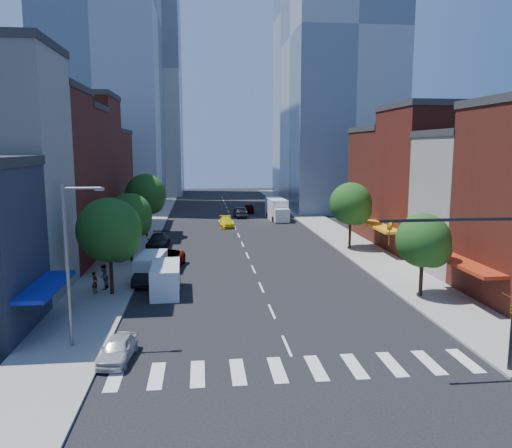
{
  "coord_description": "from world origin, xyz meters",
  "views": [
    {
      "loc": [
        -4.68,
        -26.46,
        11.12
      ],
      "look_at": [
        -0.32,
        12.96,
        5.0
      ],
      "focal_mm": 35.0,
      "sensor_mm": 36.0,
      "label": 1
    }
  ],
  "objects_px": {
    "taxi": "(226,222)",
    "traffic_car_far": "(249,208)",
    "parked_car_second": "(147,274)",
    "pedestrian_far": "(104,277)",
    "cargo_van_far": "(151,267)",
    "parked_car_rear": "(158,241)",
    "traffic_car_oncoming": "(240,212)",
    "box_truck": "(277,210)",
    "parked_car_front": "(118,349)",
    "pedestrian_near": "(95,283)",
    "parked_car_third": "(167,260)",
    "cargo_van_near": "(166,279)"
  },
  "relations": [
    {
      "from": "cargo_van_far",
      "to": "taxi",
      "type": "height_order",
      "value": "cargo_van_far"
    },
    {
      "from": "traffic_car_oncoming",
      "to": "box_truck",
      "type": "bearing_deg",
      "value": 145.23
    },
    {
      "from": "parked_car_front",
      "to": "pedestrian_far",
      "type": "relative_size",
      "value": 1.94
    },
    {
      "from": "pedestrian_far",
      "to": "cargo_van_far",
      "type": "bearing_deg",
      "value": 145.22
    },
    {
      "from": "parked_car_front",
      "to": "cargo_van_near",
      "type": "xyz_separation_m",
      "value": [
        1.68,
        12.08,
        0.48
      ]
    },
    {
      "from": "parked_car_third",
      "to": "cargo_van_near",
      "type": "relative_size",
      "value": 1.1
    },
    {
      "from": "traffic_car_oncoming",
      "to": "traffic_car_far",
      "type": "distance_m",
      "value": 5.82
    },
    {
      "from": "parked_car_second",
      "to": "pedestrian_near",
      "type": "xyz_separation_m",
      "value": [
        -3.61,
        -2.95,
        0.16
      ]
    },
    {
      "from": "traffic_car_oncoming",
      "to": "traffic_car_far",
      "type": "xyz_separation_m",
      "value": [
        1.97,
        5.47,
        -0.06
      ]
    },
    {
      "from": "taxi",
      "to": "traffic_car_far",
      "type": "xyz_separation_m",
      "value": [
        4.69,
        15.0,
        0.05
      ]
    },
    {
      "from": "cargo_van_near",
      "to": "pedestrian_far",
      "type": "height_order",
      "value": "cargo_van_near"
    },
    {
      "from": "cargo_van_far",
      "to": "pedestrian_near",
      "type": "relative_size",
      "value": 3.18
    },
    {
      "from": "cargo_van_near",
      "to": "cargo_van_far",
      "type": "bearing_deg",
      "value": 107.15
    },
    {
      "from": "parked_car_front",
      "to": "parked_car_rear",
      "type": "distance_m",
      "value": 29.9
    },
    {
      "from": "parked_car_front",
      "to": "traffic_car_oncoming",
      "type": "bearing_deg",
      "value": 85.12
    },
    {
      "from": "traffic_car_far",
      "to": "box_truck",
      "type": "height_order",
      "value": "box_truck"
    },
    {
      "from": "box_truck",
      "to": "pedestrian_near",
      "type": "height_order",
      "value": "box_truck"
    },
    {
      "from": "cargo_van_far",
      "to": "box_truck",
      "type": "distance_m",
      "value": 37.31
    },
    {
      "from": "parked_car_second",
      "to": "pedestrian_near",
      "type": "distance_m",
      "value": 4.66
    },
    {
      "from": "parked_car_third",
      "to": "pedestrian_near",
      "type": "bearing_deg",
      "value": -115.12
    },
    {
      "from": "cargo_van_far",
      "to": "pedestrian_near",
      "type": "bearing_deg",
      "value": -125.49
    },
    {
      "from": "taxi",
      "to": "traffic_car_oncoming",
      "type": "height_order",
      "value": "traffic_car_oncoming"
    },
    {
      "from": "parked_car_front",
      "to": "cargo_van_far",
      "type": "xyz_separation_m",
      "value": [
        0.15,
        16.55,
        0.41
      ]
    },
    {
      "from": "parked_car_third",
      "to": "cargo_van_far",
      "type": "xyz_separation_m",
      "value": [
        -1.08,
        -3.43,
        0.23
      ]
    },
    {
      "from": "traffic_car_far",
      "to": "pedestrian_far",
      "type": "bearing_deg",
      "value": 76.75
    },
    {
      "from": "box_truck",
      "to": "pedestrian_far",
      "type": "xyz_separation_m",
      "value": [
        -19.32,
        -36.97,
        -0.39
      ]
    },
    {
      "from": "parked_car_rear",
      "to": "cargo_van_far",
      "type": "xyz_separation_m",
      "value": [
        0.47,
        -13.35,
        0.26
      ]
    },
    {
      "from": "cargo_van_near",
      "to": "pedestrian_near",
      "type": "distance_m",
      "value": 5.31
    },
    {
      "from": "parked_car_third",
      "to": "traffic_car_oncoming",
      "type": "height_order",
      "value": "parked_car_third"
    },
    {
      "from": "box_truck",
      "to": "pedestrian_far",
      "type": "relative_size",
      "value": 4.15
    },
    {
      "from": "taxi",
      "to": "parked_car_third",
      "type": "bearing_deg",
      "value": -107.21
    },
    {
      "from": "taxi",
      "to": "traffic_car_far",
      "type": "bearing_deg",
      "value": 71.04
    },
    {
      "from": "parked_car_front",
      "to": "parked_car_second",
      "type": "relative_size",
      "value": 0.78
    },
    {
      "from": "pedestrian_near",
      "to": "taxi",
      "type": "bearing_deg",
      "value": -5.47
    },
    {
      "from": "taxi",
      "to": "parked_car_front",
      "type": "bearing_deg",
      "value": -101.83
    },
    {
      "from": "parked_car_second",
      "to": "parked_car_third",
      "type": "bearing_deg",
      "value": 80.65
    },
    {
      "from": "parked_car_second",
      "to": "cargo_van_near",
      "type": "height_order",
      "value": "cargo_van_near"
    },
    {
      "from": "cargo_van_near",
      "to": "pedestrian_near",
      "type": "relative_size",
      "value": 3.31
    },
    {
      "from": "parked_car_front",
      "to": "traffic_car_far",
      "type": "xyz_separation_m",
      "value": [
        12.64,
        59.04,
        0.1
      ]
    },
    {
      "from": "parked_car_front",
      "to": "parked_car_rear",
      "type": "bearing_deg",
      "value": 97.02
    },
    {
      "from": "parked_car_third",
      "to": "parked_car_front",
      "type": "bearing_deg",
      "value": -86.33
    },
    {
      "from": "parked_car_rear",
      "to": "parked_car_front",
      "type": "bearing_deg",
      "value": -86.28
    },
    {
      "from": "taxi",
      "to": "box_truck",
      "type": "bearing_deg",
      "value": 35.53
    },
    {
      "from": "parked_car_third",
      "to": "traffic_car_oncoming",
      "type": "distance_m",
      "value": 34.89
    },
    {
      "from": "traffic_car_oncoming",
      "to": "taxi",
      "type": "bearing_deg",
      "value": 70.5
    },
    {
      "from": "cargo_van_far",
      "to": "traffic_car_oncoming",
      "type": "xyz_separation_m",
      "value": [
        10.53,
        37.01,
        -0.25
      ]
    },
    {
      "from": "taxi",
      "to": "parked_car_rear",
      "type": "bearing_deg",
      "value": -121.93
    },
    {
      "from": "parked_car_second",
      "to": "traffic_car_far",
      "type": "xyz_separation_m",
      "value": [
        12.66,
        43.78,
        -0.06
      ]
    },
    {
      "from": "taxi",
      "to": "traffic_car_oncoming",
      "type": "relative_size",
      "value": 0.98
    },
    {
      "from": "taxi",
      "to": "traffic_car_oncoming",
      "type": "distance_m",
      "value": 9.9
    }
  ]
}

